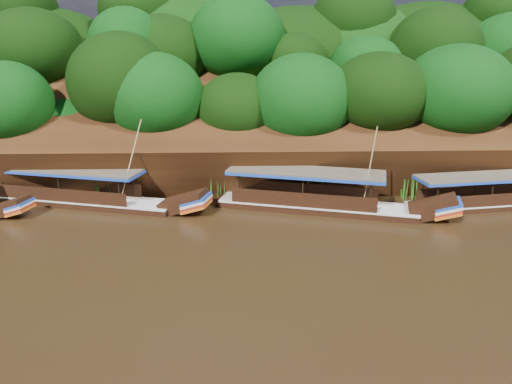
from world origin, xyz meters
TOP-DOWN VIEW (x-y plane):
  - ground at (0.00, 0.00)m, footprint 160.00×160.00m
  - riverbank at (-0.01, 22.73)m, footprint 120.00×30.06m
  - boat_0 at (13.13, 7.29)m, footprint 14.00×3.79m
  - boat_1 at (1.39, 6.83)m, footprint 15.33×6.29m
  - boat_2 at (-14.53, 8.53)m, footprint 15.86×6.18m
  - reeds at (-2.73, 9.55)m, footprint 47.84×2.53m

SIDE VIEW (x-z plane):
  - ground at x=0.00m, z-range 0.00..0.00m
  - boat_0 at x=13.13m, z-range -2.71..3.72m
  - boat_2 at x=-14.53m, z-range -2.65..3.78m
  - boat_1 at x=1.39m, z-range -2.59..3.79m
  - reeds at x=-2.73m, z-range -0.22..2.07m
  - riverbank at x=-0.01m, z-range -7.81..11.59m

